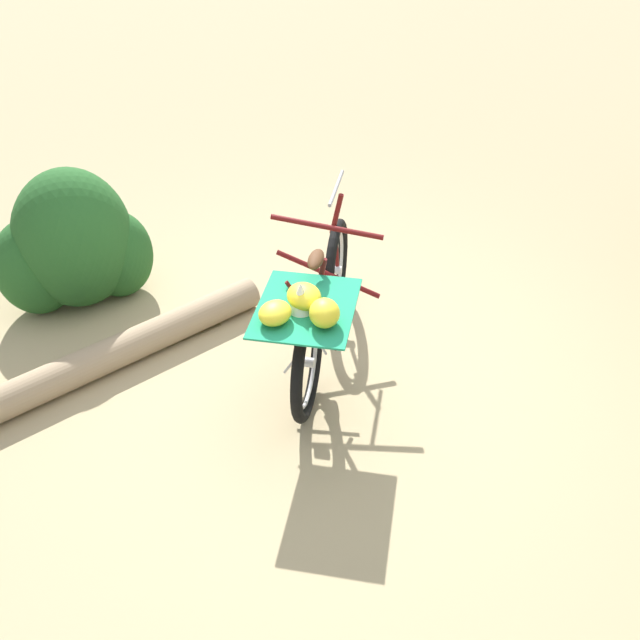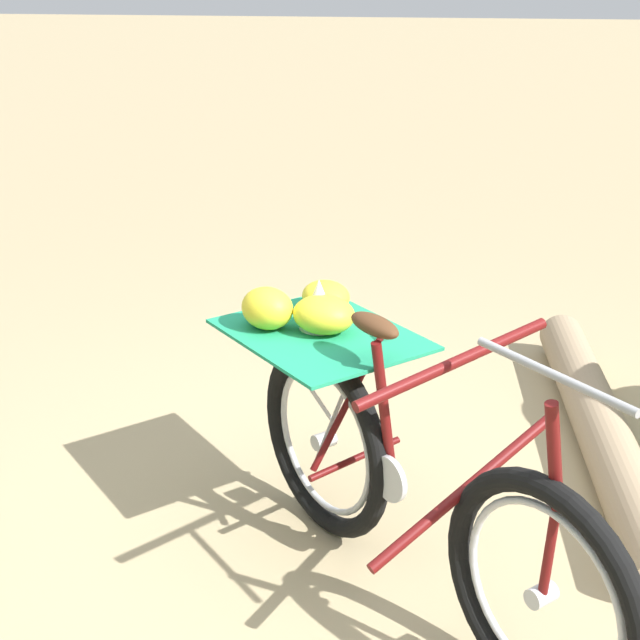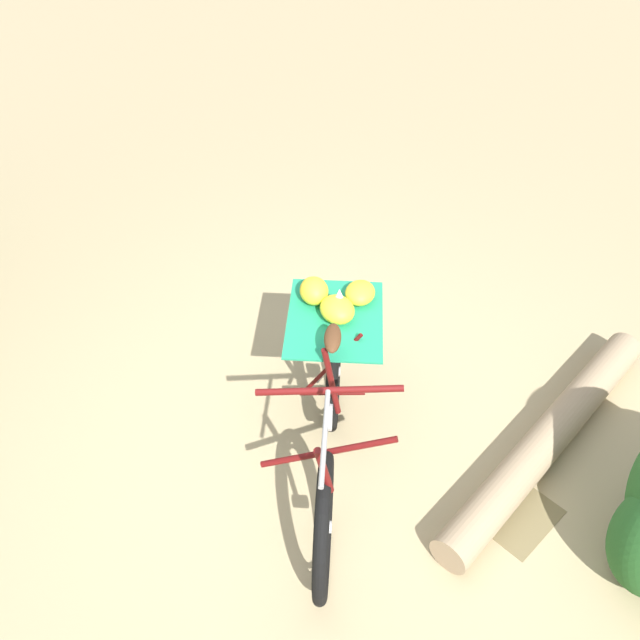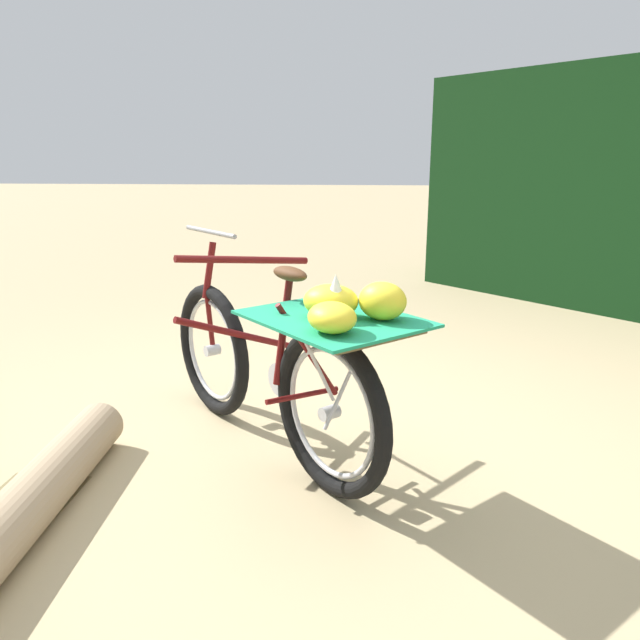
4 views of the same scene
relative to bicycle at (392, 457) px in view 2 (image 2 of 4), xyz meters
name	(u,v)px [view 2 (image 2 of 4)]	position (x,y,z in m)	size (l,w,h in m)	color
ground_plane	(368,579)	(0.01, -0.07, -0.48)	(60.00, 60.00, 0.00)	tan
bicycle	(392,457)	(0.00, 0.00, 0.00)	(1.51, 1.43, 1.03)	black
fallen_log	(601,428)	(-1.01, 0.84, -0.37)	(0.22, 0.22, 2.11)	#9E8466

